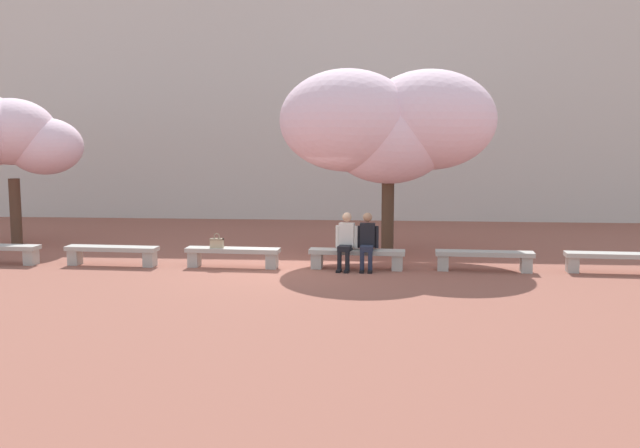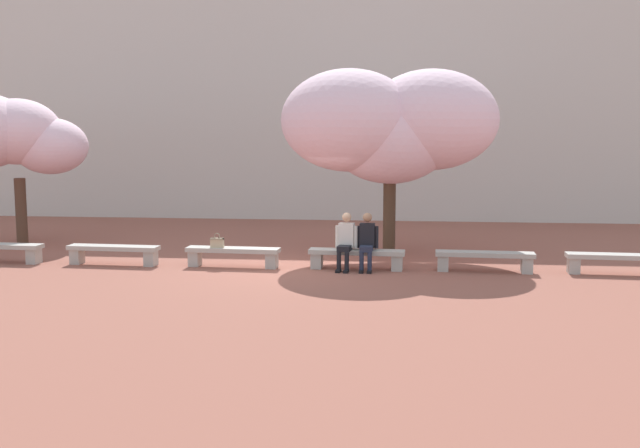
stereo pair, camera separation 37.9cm
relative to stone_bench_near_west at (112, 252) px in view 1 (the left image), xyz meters
The scene contains 12 objects.
ground_plane 4.29m from the stone_bench_near_west, ahead, with size 100.00×100.00×0.00m, color #8E5142.
building_facade 12.58m from the stone_bench_near_west, 68.91° to the left, with size 32.84×4.00×8.89m, color beige.
stone_bench_near_west is the anchor object (origin of this frame).
stone_bench_center 2.85m from the stone_bench_near_west, ahead, with size 2.19×0.53×0.45m.
stone_bench_near_east 5.70m from the stone_bench_near_west, ahead, with size 2.19×0.53×0.45m.
stone_bench_east_end 8.55m from the stone_bench_near_west, ahead, with size 2.19×0.53×0.45m.
stone_bench_far_east 11.40m from the stone_bench_near_west, ahead, with size 2.19×0.53×0.45m.
person_seated_left 5.47m from the stone_bench_near_west, ahead, with size 0.51×0.72×1.29m.
person_seated_right 5.95m from the stone_bench_near_west, ahead, with size 0.51×0.69×1.29m.
handbag 2.50m from the stone_bench_near_west, ahead, with size 0.30×0.15×0.34m.
cherry_tree_main 7.32m from the stone_bench_near_west, 17.59° to the left, with size 5.36×3.40×4.63m.
cherry_tree_secondary 5.65m from the stone_bench_near_west, 144.78° to the left, with size 4.05×2.90×4.13m.
Camera 1 is at (1.96, -16.72, 3.17)m, focal length 42.00 mm.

